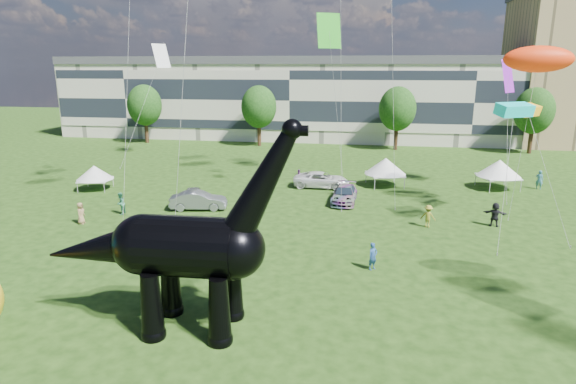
# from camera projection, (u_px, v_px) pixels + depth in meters

# --- Properties ---
(ground) EXTENTS (220.00, 220.00, 0.00)m
(ground) POSITION_uv_depth(u_px,v_px,m) (253.00, 357.00, 19.83)
(ground) COLOR #16330C
(ground) RESTS_ON ground
(terrace_row) EXTENTS (78.00, 11.00, 12.00)m
(terrace_row) POSITION_uv_depth(u_px,v_px,m) (295.00, 101.00, 78.71)
(terrace_row) COLOR beige
(terrace_row) RESTS_ON ground
(tree_far_left) EXTENTS (5.20, 5.20, 9.44)m
(tree_far_left) POSITION_uv_depth(u_px,v_px,m) (144.00, 102.00, 73.65)
(tree_far_left) COLOR #382314
(tree_far_left) RESTS_ON ground
(tree_mid_left) EXTENTS (5.20, 5.20, 9.44)m
(tree_mid_left) POSITION_uv_depth(u_px,v_px,m) (259.00, 103.00, 70.71)
(tree_mid_left) COLOR #382314
(tree_mid_left) RESTS_ON ground
(tree_mid_right) EXTENTS (5.20, 5.20, 9.44)m
(tree_mid_right) POSITION_uv_depth(u_px,v_px,m) (398.00, 105.00, 67.44)
(tree_mid_right) COLOR #382314
(tree_mid_right) RESTS_ON ground
(tree_far_right) EXTENTS (5.20, 5.20, 9.44)m
(tree_far_right) POSITION_uv_depth(u_px,v_px,m) (535.00, 107.00, 64.50)
(tree_far_right) COLOR #382314
(tree_far_right) RESTS_ON ground
(dinosaur_sculpture) EXTENTS (12.20, 3.43, 10.00)m
(dinosaur_sculpture) POSITION_uv_depth(u_px,v_px,m) (179.00, 250.00, 21.27)
(dinosaur_sculpture) COLOR black
(dinosaur_sculpture) RESTS_ON ground
(car_silver) EXTENTS (2.89, 4.31, 1.36)m
(car_silver) POSITION_uv_depth(u_px,v_px,m) (193.00, 196.00, 41.79)
(car_silver) COLOR #B2B2B6
(car_silver) RESTS_ON ground
(car_grey) EXTENTS (4.91, 2.52, 1.54)m
(car_grey) POSITION_uv_depth(u_px,v_px,m) (198.00, 200.00, 40.13)
(car_grey) COLOR slate
(car_grey) RESTS_ON ground
(car_white) EXTENTS (5.51, 2.60, 1.52)m
(car_white) POSITION_uv_depth(u_px,v_px,m) (321.00, 180.00, 47.41)
(car_white) COLOR white
(car_white) RESTS_ON ground
(car_dark) EXTENTS (2.22, 5.09, 1.46)m
(car_dark) POSITION_uv_depth(u_px,v_px,m) (344.00, 194.00, 42.21)
(car_dark) COLOR #595960
(car_dark) RESTS_ON ground
(gazebo_near) EXTENTS (5.06, 5.06, 2.83)m
(gazebo_near) POSITION_uv_depth(u_px,v_px,m) (385.00, 166.00, 47.75)
(gazebo_near) COLOR silver
(gazebo_near) RESTS_ON ground
(gazebo_far) EXTENTS (5.00, 5.00, 2.88)m
(gazebo_far) POSITION_uv_depth(u_px,v_px,m) (499.00, 168.00, 46.59)
(gazebo_far) COLOR white
(gazebo_far) RESTS_ON ground
(gazebo_left) EXTENTS (4.01, 4.01, 2.39)m
(gazebo_left) POSITION_uv_depth(u_px,v_px,m) (94.00, 173.00, 46.29)
(gazebo_left) COLOR silver
(gazebo_left) RESTS_ON ground
(visitors) EXTENTS (51.83, 39.63, 1.86)m
(visitors) POSITION_uv_depth(u_px,v_px,m) (273.00, 217.00, 35.35)
(visitors) COLOR #338159
(visitors) RESTS_ON ground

